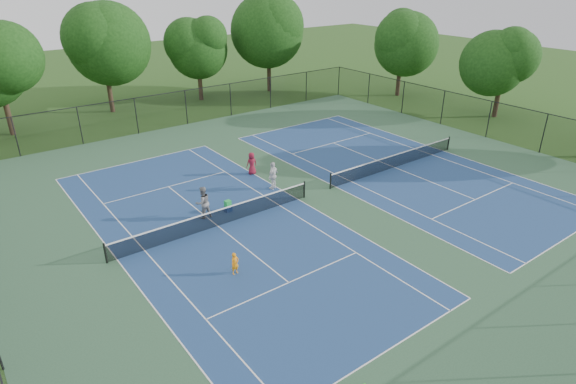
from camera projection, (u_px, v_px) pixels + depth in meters
ground at (317, 193)px, 29.73m from camera, size 140.00×140.00×0.00m
court_pad at (317, 193)px, 29.73m from camera, size 36.00×36.00×0.01m
tennis_court_left at (218, 225)px, 25.90m from camera, size 12.00×23.83×1.07m
tennis_court_right at (395, 166)px, 33.48m from camera, size 12.00×23.83×1.07m
perimeter_fence at (318, 169)px, 29.05m from camera, size 36.08×36.08×3.02m
tree_back_b at (102, 41)px, 43.63m from camera, size 7.60×7.60×10.03m
tree_back_c at (197, 46)px, 48.24m from camera, size 6.00×6.00×8.40m
tree_back_d at (268, 27)px, 51.28m from camera, size 7.80×7.80×10.37m
tree_side_e at (402, 40)px, 49.87m from camera, size 6.60×6.60×8.87m
tree_side_f at (505, 59)px, 42.66m from camera, size 5.80×5.80×8.12m
child_player at (235, 264)px, 21.71m from camera, size 0.42×0.30×1.09m
instructor at (203, 203)px, 26.46m from camera, size 0.94×0.75×1.86m
bystander_a at (273, 175)px, 29.97m from camera, size 1.13×0.88×1.79m
bystander_c at (252, 163)px, 32.15m from camera, size 0.79×0.56×1.52m
ball_crate at (228, 209)px, 27.45m from camera, size 0.44×0.36×0.30m
ball_hopper at (228, 204)px, 27.30m from camera, size 0.36×0.31×0.39m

